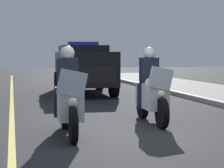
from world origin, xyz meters
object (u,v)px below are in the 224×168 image
object	(u,v)px
police_motorcycle_lead_left	(69,99)
cyclist_background	(110,67)
police_motorcycle_lead_right	(151,92)
police_suv	(83,67)

from	to	relation	value
police_motorcycle_lead_left	cyclist_background	bearing A→B (deg)	163.63
police_motorcycle_lead_left	police_motorcycle_lead_right	distance (m)	2.26
police_motorcycle_lead_left	police_suv	distance (m)	8.63
police_motorcycle_lead_left	police_suv	xyz separation A→B (m)	(-8.45, 1.71, 0.37)
police_motorcycle_lead_right	cyclist_background	bearing A→B (deg)	170.80
police_motorcycle_lead_left	police_suv	bearing A→B (deg)	168.53
police_motorcycle_lead_left	police_motorcycle_lead_right	xyz separation A→B (m)	(-1.03, 2.02, 0.00)
police_motorcycle_lead_right	police_suv	xyz separation A→B (m)	(-7.43, -0.30, 0.37)
police_motorcycle_lead_right	police_motorcycle_lead_left	bearing A→B (deg)	-63.05
police_motorcycle_lead_right	cyclist_background	world-z (taller)	police_motorcycle_lead_right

